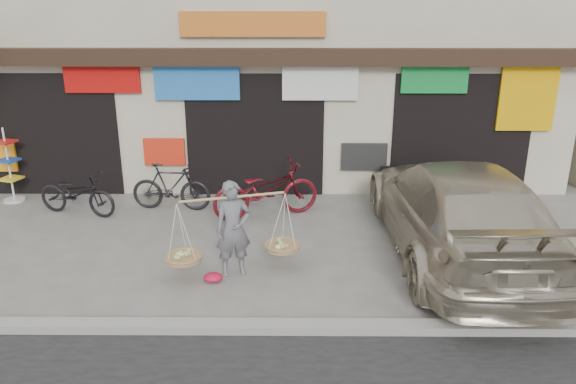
{
  "coord_description": "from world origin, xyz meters",
  "views": [
    {
      "loc": [
        0.82,
        -8.49,
        4.26
      ],
      "look_at": [
        0.74,
        0.9,
        0.96
      ],
      "focal_mm": 35.0,
      "sensor_mm": 36.0,
      "label": 1
    }
  ],
  "objects_px": {
    "street_vendor": "(233,233)",
    "display_rack": "(10,172)",
    "bike_0": "(77,193)",
    "bike_1": "(171,187)",
    "bike_2": "(266,190)",
    "suv": "(457,209)"
  },
  "relations": [
    {
      "from": "suv",
      "to": "display_rack",
      "type": "distance_m",
      "value": 9.27
    },
    {
      "from": "bike_0",
      "to": "bike_1",
      "type": "relative_size",
      "value": 1.05
    },
    {
      "from": "bike_1",
      "to": "display_rack",
      "type": "relative_size",
      "value": 1.02
    },
    {
      "from": "bike_1",
      "to": "bike_2",
      "type": "relative_size",
      "value": 0.76
    },
    {
      "from": "street_vendor",
      "to": "bike_1",
      "type": "distance_m",
      "value": 3.29
    },
    {
      "from": "bike_1",
      "to": "display_rack",
      "type": "distance_m",
      "value": 3.61
    },
    {
      "from": "bike_2",
      "to": "suv",
      "type": "distance_m",
      "value": 3.75
    },
    {
      "from": "street_vendor",
      "to": "bike_0",
      "type": "height_order",
      "value": "street_vendor"
    },
    {
      "from": "street_vendor",
      "to": "bike_2",
      "type": "bearing_deg",
      "value": 64.87
    },
    {
      "from": "suv",
      "to": "bike_0",
      "type": "bearing_deg",
      "value": -15.09
    },
    {
      "from": "bike_2",
      "to": "display_rack",
      "type": "relative_size",
      "value": 1.34
    },
    {
      "from": "street_vendor",
      "to": "display_rack",
      "type": "height_order",
      "value": "display_rack"
    },
    {
      "from": "street_vendor",
      "to": "bike_2",
      "type": "distance_m",
      "value": 2.52
    },
    {
      "from": "bike_0",
      "to": "bike_1",
      "type": "height_order",
      "value": "bike_1"
    },
    {
      "from": "suv",
      "to": "bike_2",
      "type": "bearing_deg",
      "value": -28.03
    },
    {
      "from": "bike_1",
      "to": "suv",
      "type": "distance_m",
      "value": 5.73
    },
    {
      "from": "bike_0",
      "to": "display_rack",
      "type": "xyz_separation_m",
      "value": [
        -1.71,
        0.79,
        0.2
      ]
    },
    {
      "from": "display_rack",
      "to": "street_vendor",
      "type": "bearing_deg",
      "value": -33.08
    },
    {
      "from": "bike_0",
      "to": "display_rack",
      "type": "bearing_deg",
      "value": 81.4
    },
    {
      "from": "bike_0",
      "to": "display_rack",
      "type": "height_order",
      "value": "display_rack"
    },
    {
      "from": "street_vendor",
      "to": "display_rack",
      "type": "distance_m",
      "value": 6.16
    },
    {
      "from": "street_vendor",
      "to": "bike_0",
      "type": "relative_size",
      "value": 1.21
    }
  ]
}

